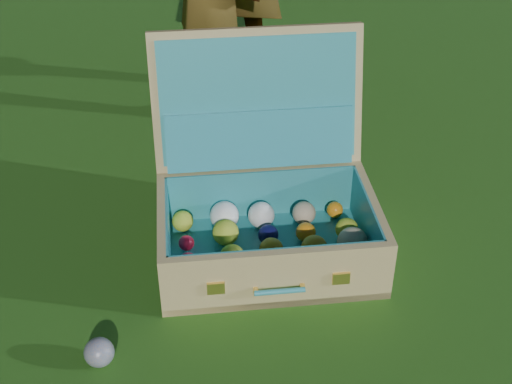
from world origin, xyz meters
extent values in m
plane|color=#215114|center=(0.00, 0.00, 0.00)|extent=(60.00, 60.00, 0.00)
sphere|color=#3A5F97|center=(-0.49, -0.08, 0.03)|extent=(0.07, 0.07, 0.07)
cube|color=tan|center=(0.02, 0.08, 0.01)|extent=(0.68, 0.56, 0.02)
cube|color=tan|center=(-0.04, -0.09, 0.09)|extent=(0.56, 0.21, 0.17)
cube|color=tan|center=(0.08, 0.25, 0.09)|extent=(0.56, 0.21, 0.17)
cube|color=tan|center=(-0.24, 0.17, 0.09)|extent=(0.13, 0.33, 0.17)
cube|color=tan|center=(0.29, -0.01, 0.09)|extent=(0.13, 0.33, 0.17)
cube|color=teal|center=(0.02, 0.08, 0.02)|extent=(0.62, 0.50, 0.01)
cube|color=teal|center=(-0.03, -0.08, 0.10)|extent=(0.51, 0.18, 0.15)
cube|color=teal|center=(0.08, 0.24, 0.10)|extent=(0.51, 0.18, 0.15)
cube|color=teal|center=(-0.23, 0.17, 0.10)|extent=(0.12, 0.33, 0.15)
cube|color=teal|center=(0.27, -0.01, 0.10)|extent=(0.12, 0.33, 0.15)
cube|color=tan|center=(0.11, 0.33, 0.36)|extent=(0.59, 0.32, 0.38)
cube|color=teal|center=(0.10, 0.31, 0.36)|extent=(0.54, 0.27, 0.33)
cube|color=teal|center=(0.09, 0.27, 0.26)|extent=(0.51, 0.23, 0.16)
cube|color=#F2C659|center=(-0.19, -0.05, 0.09)|extent=(0.04, 0.02, 0.03)
cube|color=#F2C659|center=(0.10, -0.16, 0.09)|extent=(0.04, 0.02, 0.03)
cylinder|color=teal|center=(-0.05, -0.12, 0.07)|extent=(0.12, 0.05, 0.01)
cube|color=#F2C659|center=(-0.10, -0.09, 0.07)|extent=(0.02, 0.02, 0.01)
cube|color=#F2C659|center=(0.01, -0.13, 0.07)|extent=(0.02, 0.02, 0.01)
sphere|color=#0D0F45|center=(-0.23, 0.03, 0.06)|extent=(0.06, 0.06, 0.06)
sphere|color=#C2CE32|center=(-0.12, 0.00, 0.06)|extent=(0.07, 0.07, 0.07)
sphere|color=white|center=(-0.01, -0.03, 0.05)|extent=(0.05, 0.05, 0.05)
sphere|color=orange|center=(0.09, -0.08, 0.06)|extent=(0.06, 0.06, 0.06)
sphere|color=#C2CE32|center=(0.20, -0.11, 0.06)|extent=(0.06, 0.06, 0.06)
sphere|color=red|center=(-0.20, 0.11, 0.05)|extent=(0.05, 0.05, 0.05)
sphere|color=#C2CE32|center=(-0.09, 0.07, 0.06)|extent=(0.07, 0.07, 0.07)
sphere|color=#B38317|center=(0.02, 0.05, 0.06)|extent=(0.06, 0.06, 0.06)
sphere|color=#B38317|center=(0.12, 0.00, 0.06)|extent=(0.07, 0.07, 0.07)
sphere|color=beige|center=(0.22, -0.03, 0.07)|extent=(0.08, 0.08, 0.08)
sphere|color=red|center=(-0.17, 0.19, 0.05)|extent=(0.04, 0.04, 0.04)
sphere|color=#C2CE32|center=(-0.07, 0.16, 0.06)|extent=(0.07, 0.07, 0.07)
sphere|color=#0D0F45|center=(0.04, 0.11, 0.06)|extent=(0.06, 0.06, 0.06)
sphere|color=orange|center=(0.14, 0.08, 0.05)|extent=(0.06, 0.06, 0.06)
sphere|color=#C2CE32|center=(0.24, 0.04, 0.06)|extent=(0.06, 0.06, 0.06)
sphere|color=#C2CE32|center=(-0.15, 0.27, 0.06)|extent=(0.06, 0.06, 0.06)
sphere|color=white|center=(-0.04, 0.23, 0.07)|extent=(0.08, 0.08, 0.08)
sphere|color=white|center=(0.06, 0.19, 0.06)|extent=(0.08, 0.08, 0.08)
sphere|color=beige|center=(0.17, 0.15, 0.06)|extent=(0.07, 0.07, 0.07)
sphere|color=orange|center=(0.27, 0.14, 0.05)|extent=(0.05, 0.05, 0.05)
camera|label=1|loc=(-0.66, -1.25, 1.27)|focal=50.00mm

